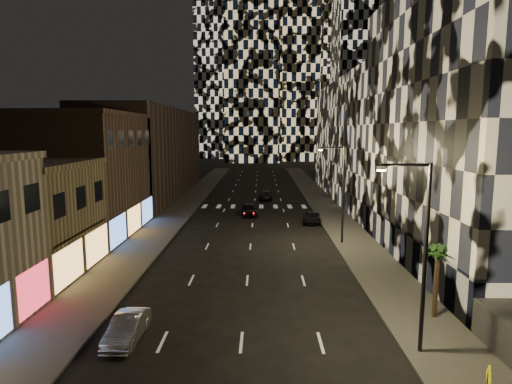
{
  "coord_description": "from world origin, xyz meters",
  "views": [
    {
      "loc": [
        0.99,
        -9.25,
        10.58
      ],
      "look_at": [
        0.6,
        22.59,
        6.0
      ],
      "focal_mm": 30.0,
      "sensor_mm": 36.0,
      "label": 1
    }
  ],
  "objects_px": {
    "car_silver_parked": "(127,328)",
    "palm_tree": "(438,258)",
    "streetlight_far": "(341,188)",
    "car_dark_midlane": "(249,209)",
    "streetlight_near": "(421,245)",
    "car_dark_rightlane": "(312,218)",
    "car_dark_oncoming": "(266,195)"
  },
  "relations": [
    {
      "from": "car_dark_midlane",
      "to": "streetlight_near",
      "type": "bearing_deg",
      "value": -80.97
    },
    {
      "from": "streetlight_near",
      "to": "car_dark_midlane",
      "type": "relative_size",
      "value": 2.03
    },
    {
      "from": "streetlight_far",
      "to": "car_silver_parked",
      "type": "xyz_separation_m",
      "value": [
        -14.15,
        -18.88,
        -4.69
      ]
    },
    {
      "from": "streetlight_far",
      "to": "car_silver_parked",
      "type": "relative_size",
      "value": 2.25
    },
    {
      "from": "streetlight_near",
      "to": "car_dark_rightlane",
      "type": "xyz_separation_m",
      "value": [
        -1.49,
        29.26,
        -4.74
      ]
    },
    {
      "from": "car_dark_midlane",
      "to": "palm_tree",
      "type": "distance_m",
      "value": 32.02
    },
    {
      "from": "streetlight_far",
      "to": "streetlight_near",
      "type": "bearing_deg",
      "value": -90.0
    },
    {
      "from": "car_silver_parked",
      "to": "palm_tree",
      "type": "bearing_deg",
      "value": 10.82
    },
    {
      "from": "car_dark_rightlane",
      "to": "car_silver_parked",
      "type": "bearing_deg",
      "value": -108.52
    },
    {
      "from": "streetlight_near",
      "to": "car_dark_rightlane",
      "type": "relative_size",
      "value": 2.05
    },
    {
      "from": "streetlight_near",
      "to": "car_dark_rightlane",
      "type": "distance_m",
      "value": 29.68
    },
    {
      "from": "car_dark_oncoming",
      "to": "streetlight_near",
      "type": "bearing_deg",
      "value": 99.77
    },
    {
      "from": "car_dark_oncoming",
      "to": "car_silver_parked",
      "type": "bearing_deg",
      "value": 82.15
    },
    {
      "from": "car_dark_rightlane",
      "to": "streetlight_far",
      "type": "bearing_deg",
      "value": -75.15
    },
    {
      "from": "car_silver_parked",
      "to": "palm_tree",
      "type": "height_order",
      "value": "palm_tree"
    },
    {
      "from": "streetlight_far",
      "to": "car_dark_midlane",
      "type": "xyz_separation_m",
      "value": [
        -8.85,
        13.65,
        -4.6
      ]
    },
    {
      "from": "car_dark_rightlane",
      "to": "car_dark_midlane",
      "type": "bearing_deg",
      "value": 154.89
    },
    {
      "from": "car_dark_midlane",
      "to": "car_dark_rightlane",
      "type": "relative_size",
      "value": 1.01
    },
    {
      "from": "car_dark_rightlane",
      "to": "palm_tree",
      "type": "height_order",
      "value": "palm_tree"
    },
    {
      "from": "streetlight_far",
      "to": "palm_tree",
      "type": "height_order",
      "value": "streetlight_far"
    },
    {
      "from": "streetlight_far",
      "to": "car_dark_midlane",
      "type": "bearing_deg",
      "value": 122.96
    },
    {
      "from": "car_dark_oncoming",
      "to": "palm_tree",
      "type": "relative_size",
      "value": 1.16
    },
    {
      "from": "car_dark_rightlane",
      "to": "palm_tree",
      "type": "relative_size",
      "value": 1.05
    },
    {
      "from": "streetlight_near",
      "to": "car_dark_oncoming",
      "type": "xyz_separation_m",
      "value": [
        -6.68,
        46.25,
        -4.65
      ]
    },
    {
      "from": "car_dark_midlane",
      "to": "car_dark_oncoming",
      "type": "distance_m",
      "value": 12.78
    },
    {
      "from": "streetlight_far",
      "to": "car_dark_rightlane",
      "type": "distance_m",
      "value": 10.51
    },
    {
      "from": "palm_tree",
      "to": "streetlight_near",
      "type": "bearing_deg",
      "value": -122.59
    },
    {
      "from": "streetlight_far",
      "to": "car_dark_midlane",
      "type": "relative_size",
      "value": 2.03
    },
    {
      "from": "streetlight_near",
      "to": "car_dark_oncoming",
      "type": "distance_m",
      "value": 46.96
    },
    {
      "from": "streetlight_far",
      "to": "car_dark_rightlane",
      "type": "xyz_separation_m",
      "value": [
        -1.49,
        9.26,
        -4.74
      ]
    },
    {
      "from": "streetlight_near",
      "to": "car_dark_rightlane",
      "type": "height_order",
      "value": "streetlight_near"
    },
    {
      "from": "car_dark_midlane",
      "to": "car_dark_oncoming",
      "type": "xyz_separation_m",
      "value": [
        2.17,
        12.59,
        -0.05
      ]
    }
  ]
}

